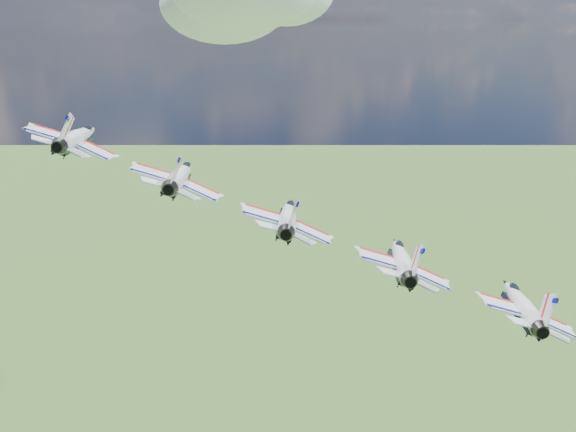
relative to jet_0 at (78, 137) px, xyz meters
name	(u,v)px	position (x,y,z in m)	size (l,w,h in m)	color
jet_0	(78,137)	(0.00, 0.00, 0.00)	(9.28, 13.74, 4.10)	silver
jet_1	(180,175)	(9.18, -7.12, -3.59)	(9.28, 13.74, 4.10)	white
jet_2	(288,216)	(18.37, -14.24, -7.17)	(9.28, 13.74, 4.10)	white
jet_3	(401,259)	(27.55, -21.37, -10.76)	(9.28, 13.74, 4.10)	silver
jet_4	(521,304)	(36.73, -28.49, -14.35)	(9.28, 13.74, 4.10)	white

